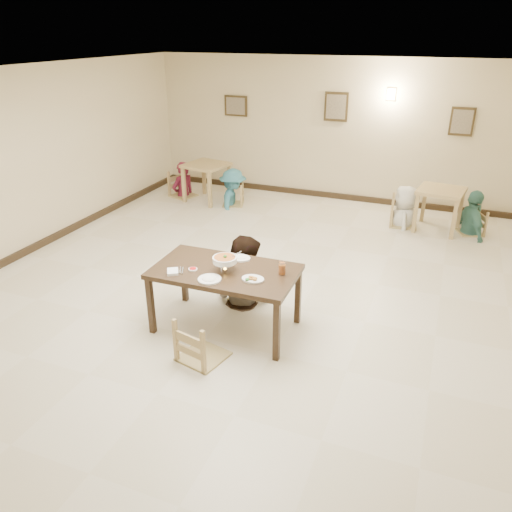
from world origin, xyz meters
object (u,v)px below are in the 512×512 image
at_px(chair_far, 246,269).
at_px(main_diner, 243,236).
at_px(main_table, 225,275).
at_px(bg_chair_rr, 474,211).
at_px(bg_diner_b, 232,169).
at_px(bg_diner_d, 478,191).
at_px(curry_warmer, 225,260).
at_px(bg_chair_rl, 406,199).
at_px(bg_table_left, 206,170).
at_px(bg_diner_c, 408,186).
at_px(bg_chair_lr, 233,184).
at_px(bg_diner_a, 181,162).
at_px(chair_near, 201,319).
at_px(bg_chair_ll, 182,173).
at_px(drink_glass, 282,269).
at_px(bg_table_right, 441,196).

height_order(chair_far, main_diner, main_diner).
relative_size(main_table, bg_chair_rr, 2.01).
relative_size(bg_diner_b, bg_diner_d, 0.95).
bearing_deg(curry_warmer, bg_chair_rl, 70.16).
relative_size(bg_table_left, bg_chair_rl, 0.90).
bearing_deg(main_diner, bg_diner_c, -98.25).
bearing_deg(main_diner, bg_table_left, -40.24).
xyz_separation_m(bg_chair_lr, bg_diner_a, (-1.30, 0.12, 0.34)).
height_order(chair_near, curry_warmer, curry_warmer).
height_order(curry_warmer, bg_chair_ll, curry_warmer).
xyz_separation_m(drink_glass, bg_diner_c, (1.00, 4.45, -0.12)).
distance_m(bg_chair_ll, bg_chair_rr, 6.11).
xyz_separation_m(bg_diner_a, bg_diner_b, (1.30, -0.12, -0.01)).
xyz_separation_m(bg_diner_b, bg_diner_c, (3.59, 0.08, 0.00)).
height_order(bg_diner_a, bg_diner_d, bg_diner_d).
distance_m(main_diner, bg_chair_rl, 4.23).
distance_m(chair_far, bg_chair_ll, 4.92).
relative_size(drink_glass, bg_chair_rl, 0.15).
distance_m(main_diner, bg_diner_a, 4.96).
height_order(main_diner, bg_chair_rl, main_diner).
xyz_separation_m(main_diner, bg_diner_c, (1.77, 3.81, -0.18)).
height_order(main_diner, bg_diner_a, main_diner).
distance_m(bg_table_left, bg_diner_a, 0.66).
relative_size(bg_table_left, bg_diner_c, 0.62).
relative_size(bg_table_right, bg_chair_lr, 0.99).
xyz_separation_m(bg_table_right, bg_chair_ll, (-5.50, 0.06, -0.13)).
bearing_deg(bg_chair_lr, bg_chair_ll, -113.02).
bearing_deg(bg_chair_lr, chair_near, 2.67).
bearing_deg(chair_far, bg_chair_rl, 67.57).
bearing_deg(drink_glass, bg_chair_ll, 130.89).
height_order(main_table, bg_diner_d, bg_diner_d).
xyz_separation_m(bg_table_left, bg_diner_b, (0.65, -0.05, 0.10)).
xyz_separation_m(drink_glass, bg_diner_a, (-3.89, 4.49, -0.11)).
height_order(bg_table_right, bg_chair_rr, bg_chair_rr).
xyz_separation_m(curry_warmer, bg_chair_ll, (-3.22, 4.66, -0.45)).
bearing_deg(curry_warmer, bg_chair_lr, 112.93).
relative_size(chair_near, bg_diner_c, 0.67).
distance_m(bg_chair_ll, bg_diner_c, 4.89).
distance_m(chair_near, bg_table_right, 5.73).
distance_m(curry_warmer, bg_chair_lr, 4.96).
bearing_deg(curry_warmer, drink_glass, 14.69).
relative_size(main_table, chair_near, 1.69).
distance_m(bg_chair_lr, bg_diner_a, 1.35).
bearing_deg(chair_far, main_diner, -96.11).
distance_m(chair_near, bg_diner_c, 5.54).
bearing_deg(bg_chair_lr, curry_warmer, 5.35).
relative_size(chair_near, drink_glass, 6.31).
distance_m(chair_near, curry_warmer, 0.80).
height_order(chair_near, bg_chair_rr, chair_near).
bearing_deg(bg_chair_rl, bg_table_left, 84.43).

